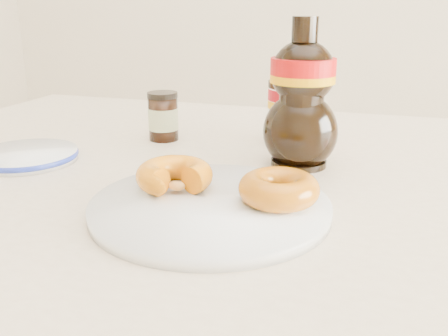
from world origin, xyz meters
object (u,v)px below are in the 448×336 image
(donut_bitten, at_px, (175,175))
(dark_jar, at_px, (163,117))
(syrup_bottle, at_px, (302,94))
(donut_whole, at_px, (279,189))
(dining_table, at_px, (300,239))
(nutella_jar, at_px, (294,104))
(plate, at_px, (210,206))
(blue_rim_saucer, at_px, (26,156))

(donut_bitten, distance_m, dark_jar, 0.27)
(syrup_bottle, bearing_deg, donut_bitten, -124.59)
(donut_whole, bearing_deg, donut_bitten, 176.98)
(donut_bitten, height_order, donut_whole, same)
(dining_table, height_order, donut_bitten, donut_bitten)
(donut_bitten, height_order, syrup_bottle, syrup_bottle)
(donut_whole, relative_size, nutella_jar, 0.74)
(donut_whole, relative_size, dark_jar, 1.10)
(plate, xyz_separation_m, nutella_jar, (0.03, 0.31, 0.06))
(plate, bearing_deg, blue_rim_saucer, 163.00)
(dining_table, bearing_deg, donut_bitten, -141.28)
(donut_bitten, distance_m, donut_whole, 0.12)
(plate, bearing_deg, nutella_jar, 83.62)
(donut_bitten, xyz_separation_m, syrup_bottle, (0.12, 0.17, 0.07))
(dark_jar, xyz_separation_m, blue_rim_saucer, (-0.14, -0.17, -0.03))
(dining_table, xyz_separation_m, donut_bitten, (-0.13, -0.11, 0.11))
(syrup_bottle, relative_size, dark_jar, 2.53)
(donut_bitten, bearing_deg, blue_rim_saucer, -173.67)
(dining_table, relative_size, donut_bitten, 15.73)
(dining_table, xyz_separation_m, dark_jar, (-0.25, 0.13, 0.12))
(donut_bitten, xyz_separation_m, blue_rim_saucer, (-0.26, 0.07, -0.02))
(blue_rim_saucer, bearing_deg, syrup_bottle, 14.65)
(plate, bearing_deg, dining_table, 58.66)
(syrup_bottle, bearing_deg, donut_whole, -87.66)
(dining_table, relative_size, blue_rim_saucer, 9.56)
(nutella_jar, bearing_deg, plate, -96.38)
(donut_whole, xyz_separation_m, dark_jar, (-0.24, 0.25, 0.01))
(plate, relative_size, dark_jar, 3.29)
(dining_table, relative_size, plate, 5.35)
(dark_jar, bearing_deg, blue_rim_saucer, -129.67)
(syrup_bottle, bearing_deg, blue_rim_saucer, -165.35)
(plate, relative_size, donut_whole, 2.99)
(dining_table, distance_m, syrup_bottle, 0.19)
(plate, xyz_separation_m, donut_bitten, (-0.05, 0.03, 0.02))
(nutella_jar, bearing_deg, dark_jar, -168.01)
(donut_bitten, bearing_deg, nutella_jar, 94.27)
(blue_rim_saucer, bearing_deg, donut_whole, -11.23)
(plate, xyz_separation_m, blue_rim_saucer, (-0.31, 0.10, 0.00))
(plate, height_order, donut_bitten, donut_bitten)
(plate, height_order, dark_jar, dark_jar)
(donut_whole, bearing_deg, dark_jar, 134.89)
(donut_whole, distance_m, blue_rim_saucer, 0.39)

